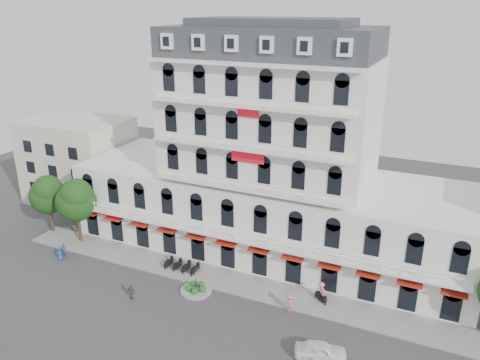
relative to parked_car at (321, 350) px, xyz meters
name	(u,v)px	position (x,y,z in m)	size (l,w,h in m)	color
ground	(192,336)	(-10.87, -1.98, -0.72)	(120.00, 120.00, 0.00)	#38383A
sidewalk	(236,282)	(-10.87, 7.02, -0.64)	(53.00, 4.00, 0.16)	gray
main_building	(269,167)	(-10.87, 16.02, 9.24)	(45.00, 15.00, 25.80)	silver
flank_building_west	(79,161)	(-40.87, 18.02, 5.28)	(14.00, 10.00, 12.00)	beige
traffic_island	(196,289)	(-13.87, 4.03, -0.46)	(3.20, 3.20, 1.60)	gray
parked_scooter_row	(182,271)	(-17.22, 6.82, -0.72)	(4.40, 1.80, 1.10)	black
tree_west_outer	(48,193)	(-36.82, 8.00, 4.63)	(4.50, 4.48, 7.76)	#382314
tree_west_inner	(76,198)	(-31.82, 7.50, 4.97)	(4.76, 4.76, 8.25)	#382314
parked_car	(321,350)	(0.00, 0.00, 0.00)	(1.69, 4.21, 1.43)	white
rider_center	(321,292)	(-2.01, 7.43, 0.47)	(1.39, 1.23, 2.23)	black
pedestrian_left	(60,254)	(-30.87, 3.07, 0.08)	(0.78, 0.51, 1.59)	navy
pedestrian_mid	(131,292)	(-18.94, 0.28, 0.10)	(0.96, 0.40, 1.63)	#4E4C53
pedestrian_right	(290,303)	(-4.30, 4.82, 0.21)	(1.19, 0.69, 1.85)	#B9617A
pedestrian_far	(64,251)	(-30.87, 3.71, 0.15)	(0.63, 0.42, 1.74)	navy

